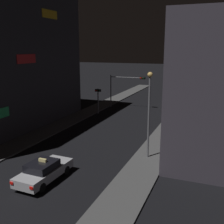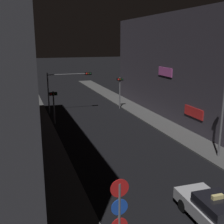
{
  "view_description": "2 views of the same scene",
  "coord_description": "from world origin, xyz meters",
  "px_view_note": "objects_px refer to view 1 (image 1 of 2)",
  "views": [
    {
      "loc": [
        10.87,
        -4.5,
        8.75
      ],
      "look_at": [
        -0.21,
        23.24,
        1.75
      ],
      "focal_mm": 44.0,
      "sensor_mm": 36.0,
      "label": 1
    },
    {
      "loc": [
        -7.83,
        0.39,
        8.34
      ],
      "look_at": [
        -0.03,
        23.06,
        2.26
      ],
      "focal_mm": 44.72,
      "sensor_mm": 36.0,
      "label": 2
    }
  ],
  "objects_px": {
    "taxi": "(44,171)",
    "traffic_light_left_kerb": "(98,96)",
    "traffic_light_overhead": "(125,84)",
    "traffic_light_right_kerb": "(170,92)",
    "street_lamp_near_block": "(149,106)"
  },
  "relations": [
    {
      "from": "taxi",
      "to": "street_lamp_near_block",
      "type": "height_order",
      "value": "street_lamp_near_block"
    },
    {
      "from": "taxi",
      "to": "traffic_light_right_kerb",
      "type": "height_order",
      "value": "traffic_light_right_kerb"
    },
    {
      "from": "traffic_light_left_kerb",
      "to": "street_lamp_near_block",
      "type": "xyz_separation_m",
      "value": [
        10.23,
        -12.71,
        1.87
      ]
    },
    {
      "from": "traffic_light_overhead",
      "to": "traffic_light_left_kerb",
      "type": "bearing_deg",
      "value": -115.14
    },
    {
      "from": "traffic_light_left_kerb",
      "to": "street_lamp_near_block",
      "type": "height_order",
      "value": "street_lamp_near_block"
    },
    {
      "from": "traffic_light_overhead",
      "to": "street_lamp_near_block",
      "type": "xyz_separation_m",
      "value": [
        8.05,
        -17.35,
        0.77
      ]
    },
    {
      "from": "traffic_light_overhead",
      "to": "street_lamp_near_block",
      "type": "bearing_deg",
      "value": -65.11
    },
    {
      "from": "street_lamp_near_block",
      "to": "traffic_light_right_kerb",
      "type": "bearing_deg",
      "value": 94.71
    },
    {
      "from": "traffic_light_left_kerb",
      "to": "traffic_light_overhead",
      "type": "bearing_deg",
      "value": 64.86
    },
    {
      "from": "traffic_light_overhead",
      "to": "traffic_light_right_kerb",
      "type": "height_order",
      "value": "traffic_light_overhead"
    },
    {
      "from": "traffic_light_left_kerb",
      "to": "traffic_light_right_kerb",
      "type": "height_order",
      "value": "traffic_light_right_kerb"
    },
    {
      "from": "traffic_light_left_kerb",
      "to": "taxi",
      "type": "bearing_deg",
      "value": -75.99
    },
    {
      "from": "taxi",
      "to": "traffic_light_left_kerb",
      "type": "distance_m",
      "value": 19.77
    },
    {
      "from": "traffic_light_overhead",
      "to": "traffic_light_left_kerb",
      "type": "xyz_separation_m",
      "value": [
        -2.18,
        -4.64,
        -1.1
      ]
    },
    {
      "from": "traffic_light_overhead",
      "to": "traffic_light_right_kerb",
      "type": "relative_size",
      "value": 1.34
    }
  ]
}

